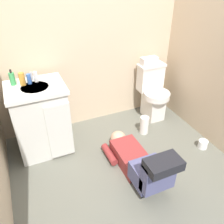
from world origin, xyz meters
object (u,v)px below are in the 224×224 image
(tissue_box, at_px, (149,61))
(toilet_paper_roll, at_px, (203,144))
(vanity_cabinet, at_px, (41,119))
(person_plumber, at_px, (139,162))
(faucet, at_px, (32,76))
(toilet, at_px, (153,93))
(bottle_white, at_px, (36,77))
(paper_towel_roll, at_px, (144,125))
(bottle_blue, at_px, (29,79))
(bottle_amber, at_px, (22,79))
(soap_dispenser, at_px, (12,79))

(tissue_box, distance_m, toilet_paper_roll, 1.23)
(vanity_cabinet, height_order, person_plumber, vanity_cabinet)
(faucet, height_order, person_plumber, faucet)
(toilet, height_order, faucet, faucet)
(bottle_white, xyz_separation_m, paper_towel_roll, (1.18, -0.32, -0.76))
(toilet, relative_size, bottle_white, 6.68)
(paper_towel_roll, distance_m, toilet_paper_roll, 0.74)
(bottle_blue, bearing_deg, toilet_paper_roll, -25.64)
(tissue_box, relative_size, bottle_blue, 2.08)
(tissue_box, distance_m, bottle_amber, 1.58)
(faucet, xyz_separation_m, tissue_box, (1.48, 0.05, -0.07))
(bottle_white, relative_size, toilet_paper_roll, 1.02)
(faucet, distance_m, soap_dispenser, 0.19)
(person_plumber, height_order, tissue_box, tissue_box)
(soap_dispenser, xyz_separation_m, paper_towel_roll, (1.41, -0.34, -0.77))
(person_plumber, bearing_deg, paper_towel_roll, 55.34)
(faucet, height_order, toilet_paper_roll, faucet)
(toilet_paper_roll, bearing_deg, soap_dispenser, 155.22)
(faucet, relative_size, person_plumber, 0.09)
(vanity_cabinet, xyz_separation_m, bottle_white, (0.03, 0.10, 0.46))
(soap_dispenser, bearing_deg, faucet, 6.01)
(vanity_cabinet, height_order, bottle_blue, bottle_blue)
(person_plumber, height_order, paper_towel_roll, person_plumber)
(toilet, relative_size, faucet, 7.50)
(person_plumber, xyz_separation_m, bottle_blue, (-0.84, 0.90, 0.70))
(bottle_white, bearing_deg, faucet, 131.49)
(toilet_paper_roll, bearing_deg, paper_towel_roll, 132.80)
(faucet, relative_size, bottle_white, 0.89)
(faucet, bearing_deg, person_plumber, -49.99)
(person_plumber, relative_size, paper_towel_roll, 4.46)
(toilet, xyz_separation_m, bottle_white, (-1.48, 0.00, 0.51))
(faucet, bearing_deg, vanity_cabinet, -88.69)
(soap_dispenser, bearing_deg, vanity_cabinet, -33.10)
(vanity_cabinet, height_order, soap_dispenser, soap_dispenser)
(tissue_box, relative_size, toilet_paper_roll, 2.00)
(soap_dispenser, bearing_deg, tissue_box, 2.32)
(person_plumber, distance_m, tissue_box, 1.36)
(bottle_amber, relative_size, toilet_paper_roll, 1.20)
(toilet, height_order, bottle_blue, bottle_blue)
(vanity_cabinet, relative_size, bottle_blue, 7.77)
(faucet, distance_m, bottle_white, 0.06)
(faucet, relative_size, paper_towel_roll, 0.42)
(person_plumber, xyz_separation_m, paper_towel_roll, (0.41, 0.60, -0.06))
(faucet, distance_m, paper_towel_roll, 1.48)
(faucet, distance_m, bottle_blue, 0.07)
(bottle_blue, height_order, paper_towel_roll, bottle_blue)
(vanity_cabinet, height_order, tissue_box, tissue_box)
(faucet, xyz_separation_m, soap_dispenser, (-0.19, -0.02, 0.02))
(bottle_white, bearing_deg, person_plumber, -50.05)
(vanity_cabinet, xyz_separation_m, bottle_amber, (-0.10, 0.08, 0.47))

